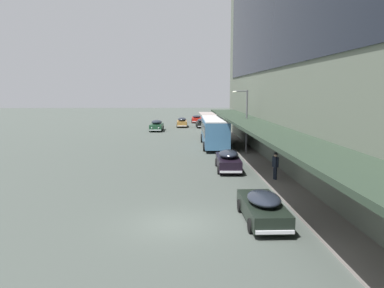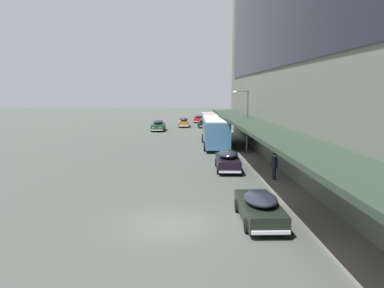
% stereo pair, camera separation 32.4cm
% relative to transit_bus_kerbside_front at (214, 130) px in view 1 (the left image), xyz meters
% --- Properties ---
extents(ground, '(240.00, 240.00, 0.00)m').
position_rel_transit_bus_kerbside_front_xyz_m(ground, '(-4.15, -24.13, -1.80)').
color(ground, '#444C46').
extents(transit_bus_kerbside_front, '(2.91, 10.31, 3.12)m').
position_rel_transit_bus_kerbside_front_xyz_m(transit_bus_kerbside_front, '(0.00, 0.00, 0.00)').
color(transit_bus_kerbside_front, '#3B6991').
rests_on(transit_bus_kerbside_front, ground).
extents(sedan_oncoming_front, '(2.09, 4.94, 1.68)m').
position_rel_transit_bus_kerbside_front_xyz_m(sedan_oncoming_front, '(-7.29, 16.74, -0.98)').
color(sedan_oncoming_front, '#193C26').
rests_on(sedan_oncoming_front, ground).
extents(sedan_oncoming_rear, '(2.08, 4.95, 1.45)m').
position_rel_transit_bus_kerbside_front_xyz_m(sedan_oncoming_rear, '(-0.38, 31.91, -1.07)').
color(sedan_oncoming_rear, '#AE1A12').
rests_on(sedan_oncoming_rear, ground).
extents(sedan_second_near, '(1.98, 5.02, 1.62)m').
position_rel_transit_bus_kerbside_front_xyz_m(sedan_second_near, '(-0.11, -12.40, -1.00)').
color(sedan_second_near, black).
rests_on(sedan_second_near, ground).
extents(sedan_second_mid, '(1.84, 4.82, 1.45)m').
position_rel_transit_bus_kerbside_front_xyz_m(sedan_second_mid, '(-0.03, -23.98, -1.07)').
color(sedan_second_mid, black).
rests_on(sedan_second_mid, ground).
extents(sedan_far_back, '(1.87, 4.26, 1.49)m').
position_rel_transit_bus_kerbside_front_xyz_m(sedan_far_back, '(-0.03, 21.87, -1.06)').
color(sedan_far_back, black).
rests_on(sedan_far_back, ground).
extents(sedan_trailing_mid, '(1.83, 4.71, 1.64)m').
position_rel_transit_bus_kerbside_front_xyz_m(sedan_trailing_mid, '(-3.32, 22.95, -1.00)').
color(sedan_trailing_mid, olive).
rests_on(sedan_trailing_mid, ground).
extents(pedestrian_at_kerb, '(0.38, 0.58, 1.86)m').
position_rel_transit_bus_kerbside_front_xyz_m(pedestrian_at_kerb, '(2.58, -16.20, -0.62)').
color(pedestrian_at_kerb, black).
rests_on(pedestrian_at_kerb, sidewalk_kerb).
extents(street_lamp, '(1.50, 0.28, 6.03)m').
position_rel_transit_bus_kerbside_front_xyz_m(street_lamp, '(2.40, -5.24, 1.92)').
color(street_lamp, '#4C4C51').
rests_on(street_lamp, sidewalk_kerb).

